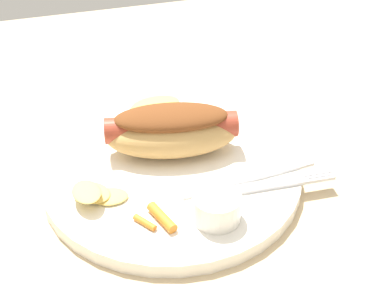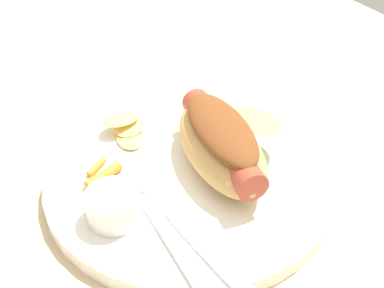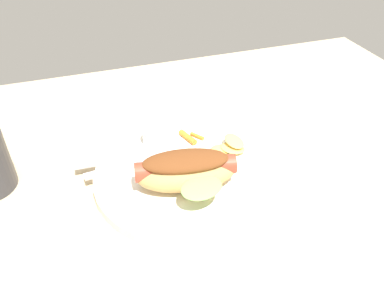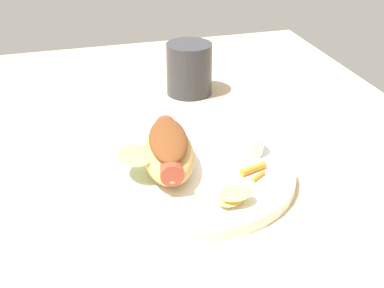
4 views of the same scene
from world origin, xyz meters
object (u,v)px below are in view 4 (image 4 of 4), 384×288
at_px(plate, 191,173).
at_px(chips_pile, 233,195).
at_px(carrot_garnish, 254,170).
at_px(drinking_cup, 189,69).
at_px(fork, 213,135).
at_px(hot_dog, 168,150).
at_px(sauce_ramekin, 247,144).
at_px(knife, 204,140).

xyz_separation_m(plate, chips_pile, (-0.09, -0.03, 0.02)).
height_order(carrot_garnish, drinking_cup, drinking_cup).
bearing_deg(fork, drinking_cup, -3.04).
bearing_deg(hot_dog, sauce_ramekin, -72.84).
height_order(sauce_ramekin, fork, sauce_ramekin).
xyz_separation_m(knife, drinking_cup, (0.22, -0.04, 0.03)).
relative_size(plate, hot_dog, 1.80).
bearing_deg(drinking_cup, fork, 174.41).
xyz_separation_m(fork, chips_pile, (-0.17, 0.03, 0.01)).
distance_m(sauce_ramekin, carrot_garnish, 0.06).
xyz_separation_m(hot_dog, carrot_garnish, (-0.04, -0.11, -0.02)).
distance_m(carrot_garnish, drinking_cup, 0.32).
relative_size(plate, chips_pile, 4.40).
xyz_separation_m(plate, knife, (0.07, -0.04, 0.01)).
relative_size(knife, carrot_garnish, 3.74).
bearing_deg(drinking_cup, carrot_garnish, 179.80).
bearing_deg(drinking_cup, hot_dog, 158.83).
relative_size(hot_dog, knife, 1.02).
xyz_separation_m(hot_dog, chips_pile, (-0.09, -0.06, -0.02)).
xyz_separation_m(sauce_ramekin, fork, (0.06, 0.03, -0.01)).
bearing_deg(plate, carrot_garnish, -114.86).
distance_m(fork, drinking_cup, 0.21).
bearing_deg(knife, plate, 145.21).
xyz_separation_m(fork, carrot_garnish, (-0.12, -0.02, 0.00)).
distance_m(plate, hot_dog, 0.05).
height_order(chips_pile, carrot_garnish, chips_pile).
bearing_deg(sauce_ramekin, drinking_cup, 1.96).
relative_size(sauce_ramekin, knife, 0.31).
bearing_deg(sauce_ramekin, carrot_garnish, 169.48).
relative_size(hot_dog, sauce_ramekin, 3.29).
bearing_deg(hot_dog, knife, -37.01).
distance_m(hot_dog, knife, 0.10).
relative_size(knife, chips_pile, 2.40).
relative_size(fork, drinking_cup, 1.57).
bearing_deg(drinking_cup, sauce_ramekin, -178.04).
distance_m(fork, knife, 0.02).
bearing_deg(carrot_garnish, chips_pile, 137.40).
xyz_separation_m(sauce_ramekin, chips_pile, (-0.11, 0.06, -0.01)).
distance_m(plate, knife, 0.08).
distance_m(hot_dog, fork, 0.12).
relative_size(fork, knife, 0.96).
bearing_deg(carrot_garnish, plate, 65.14).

